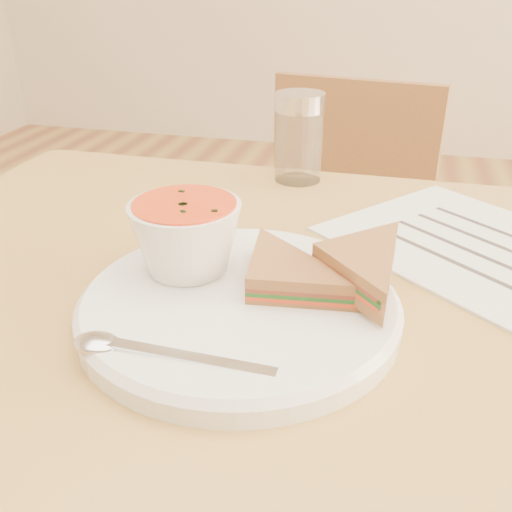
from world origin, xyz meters
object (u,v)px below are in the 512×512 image
(plate, at_px, (239,307))
(soup_bowl, at_px, (186,240))
(condiment_shaker, at_px, (299,138))
(chair_far, at_px, (324,286))

(plate, xyz_separation_m, soup_bowl, (-0.06, 0.03, 0.04))
(soup_bowl, xyz_separation_m, condiment_shaker, (0.04, 0.33, 0.01))
(soup_bowl, relative_size, condiment_shaker, 0.84)
(chair_far, xyz_separation_m, condiment_shaker, (-0.01, -0.29, 0.40))
(chair_far, distance_m, plate, 0.74)
(chair_far, bearing_deg, plate, 99.65)
(chair_far, height_order, plate, chair_far)
(condiment_shaker, bearing_deg, soup_bowl, -97.51)
(plate, xyz_separation_m, condiment_shaker, (-0.02, 0.36, 0.05))
(plate, bearing_deg, soup_bowl, 151.46)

